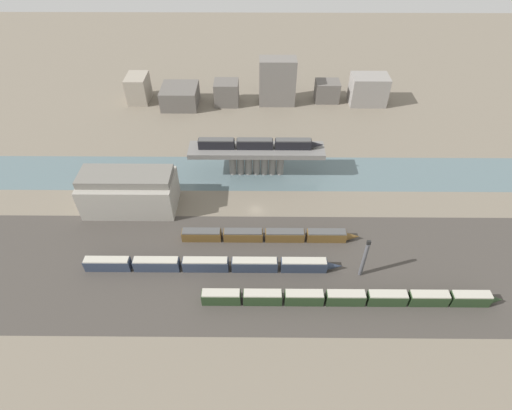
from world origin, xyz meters
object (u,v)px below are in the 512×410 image
train_yard_far (269,235)px  warehouse_building (129,191)px  signal_tower (364,259)px  train_yard_mid (210,264)px  train_yard_near (349,298)px  train_on_bridge (259,144)px

train_yard_far → warehouse_building: bearing=161.8°
warehouse_building → signal_tower: 74.80m
train_yard_mid → warehouse_building: size_ratio=2.46×
train_yard_near → warehouse_building: 74.64m
train_yard_mid → signal_tower: signal_tower is taller
train_yard_near → signal_tower: signal_tower is taller
train_on_bridge → train_yard_far: (3.07, -32.25, -10.93)m
train_yard_mid → signal_tower: size_ratio=5.28×
train_yard_mid → signal_tower: (41.66, -1.47, 4.59)m
train_yard_mid → train_yard_far: 20.05m
train_on_bridge → warehouse_building: (-41.31, -17.63, -6.26)m
train_on_bridge → signal_tower: bearing=-58.0°
train_on_bridge → train_yard_far: bearing=-84.6°
train_yard_far → signal_tower: bearing=-27.1°
train_yard_near → signal_tower: 11.32m
train_yard_far → warehouse_building: size_ratio=1.82×
train_on_bridge → warehouse_building: train_on_bridge is taller
train_on_bridge → train_yard_near: 60.18m
train_on_bridge → warehouse_building: 45.34m
train_yard_near → train_yard_mid: bearing=163.9°
train_yard_far → warehouse_building: 46.95m
train_on_bridge → signal_tower: (28.25, -45.14, -6.11)m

